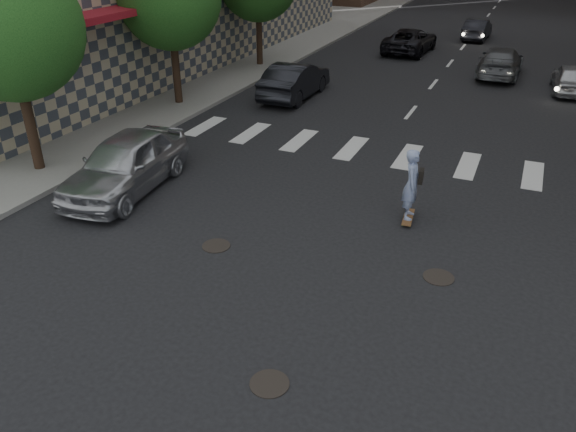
% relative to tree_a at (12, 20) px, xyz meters
% --- Properties ---
extents(ground, '(160.00, 160.00, 0.00)m').
position_rel_tree_a_xyz_m(ground, '(9.45, -3.14, -4.65)').
color(ground, black).
rests_on(ground, ground).
extents(sidewalk_left, '(13.00, 80.00, 0.15)m').
position_rel_tree_a_xyz_m(sidewalk_left, '(-5.05, 16.86, -4.57)').
color(sidewalk_left, gray).
rests_on(sidewalk_left, ground).
extents(tree_a, '(4.20, 4.20, 6.60)m').
position_rel_tree_a_xyz_m(tree_a, '(0.00, 0.00, 0.00)').
color(tree_a, '#382619').
rests_on(tree_a, sidewalk_left).
extents(manhole_a, '(0.70, 0.70, 0.02)m').
position_rel_tree_a_xyz_m(manhole_a, '(10.65, -5.64, -4.64)').
color(manhole_a, black).
rests_on(manhole_a, ground).
extents(manhole_b, '(0.70, 0.70, 0.02)m').
position_rel_tree_a_xyz_m(manhole_b, '(7.45, -1.94, -4.64)').
color(manhole_b, black).
rests_on(manhole_b, ground).
extents(manhole_c, '(0.70, 0.70, 0.02)m').
position_rel_tree_a_xyz_m(manhole_c, '(12.75, -1.14, -4.64)').
color(manhole_c, black).
rests_on(manhole_c, ground).
extents(skateboarder, '(0.53, 1.03, 2.01)m').
position_rel_tree_a_xyz_m(skateboarder, '(11.51, 1.31, -3.59)').
color(skateboarder, brown).
rests_on(skateboarder, ground).
extents(silver_sedan, '(2.48, 5.11, 1.68)m').
position_rel_tree_a_xyz_m(silver_sedan, '(3.40, -0.10, -3.81)').
color(silver_sedan, '#BABBC2').
rests_on(silver_sedan, ground).
extents(traffic_car_a, '(1.67, 4.75, 1.56)m').
position_rel_tree_a_xyz_m(traffic_car_a, '(4.10, 11.00, -3.86)').
color(traffic_car_a, black).
rests_on(traffic_car_a, ground).
extents(traffic_car_b, '(2.09, 4.97, 1.43)m').
position_rel_tree_a_xyz_m(traffic_car_b, '(12.23, 18.86, -3.93)').
color(traffic_car_b, '#4E5155').
rests_on(traffic_car_b, ground).
extents(traffic_car_c, '(2.64, 5.24, 1.42)m').
position_rel_tree_a_xyz_m(traffic_car_c, '(6.67, 22.86, -3.94)').
color(traffic_car_c, black).
rests_on(traffic_car_c, ground).
extents(traffic_car_d, '(1.81, 4.03, 1.35)m').
position_rel_tree_a_xyz_m(traffic_car_d, '(15.54, 16.86, -3.97)').
color(traffic_car_d, '#B0B2B8').
rests_on(traffic_car_d, ground).
extents(traffic_car_e, '(1.59, 4.12, 1.34)m').
position_rel_tree_a_xyz_m(traffic_car_e, '(9.87, 28.86, -3.98)').
color(traffic_car_e, black).
rests_on(traffic_car_e, ground).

